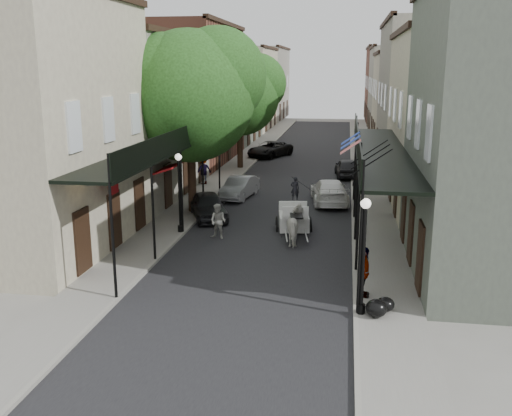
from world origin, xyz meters
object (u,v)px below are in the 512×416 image
at_px(lamppost_left, 180,192).
at_px(horse, 297,226).
at_px(car_left_near, 208,206).
at_px(car_left_mid, 239,187).
at_px(car_right_far, 347,168).
at_px(pedestrian_sidewalk_right, 364,272).
at_px(tree_near, 198,91).
at_px(pedestrian_sidewalk_left, 203,170).
at_px(car_right_near, 329,191).
at_px(lamppost_right_near, 363,255).
at_px(tree_far, 245,92).
at_px(carriage, 294,207).
at_px(car_left_far, 270,149).
at_px(pedestrian_walking, 218,221).
at_px(lamppost_right_far, 356,157).

relative_size(lamppost_left, horse, 1.91).
xyz_separation_m(lamppost_left, car_left_near, (0.61, 3.00, -1.37)).
relative_size(car_left_mid, car_right_far, 0.97).
relative_size(pedestrian_sidewalk_right, car_right_far, 0.43).
height_order(tree_near, car_left_mid, tree_near).
height_order(pedestrian_sidewalk_left, car_right_near, pedestrian_sidewalk_left).
bearing_deg(lamppost_right_near, car_left_near, 124.60).
xyz_separation_m(tree_far, carriage, (5.28, -16.27, -4.77)).
distance_m(pedestrian_sidewalk_right, car_left_far, 31.84).
relative_size(pedestrian_walking, car_left_mid, 0.42).
xyz_separation_m(lamppost_left, car_left_far, (0.97, 24.38, -1.37)).
distance_m(pedestrian_sidewalk_right, car_left_near, 12.31).
xyz_separation_m(pedestrian_walking, pedestrian_sidewalk_left, (-3.61, 11.60, 0.25)).
xyz_separation_m(tree_far, pedestrian_walking, (2.06, -18.59, -5.03)).
bearing_deg(tree_far, lamppost_right_far, -36.51).
height_order(carriage, car_right_far, carriage).
distance_m(car_left_mid, car_right_near, 5.41).
height_order(pedestrian_walking, car_left_near, pedestrian_walking).
xyz_separation_m(tree_far, car_left_near, (0.76, -15.18, -5.16)).
distance_m(carriage, car_left_far, 22.86).
height_order(car_right_near, car_right_far, car_right_near).
relative_size(car_left_mid, car_right_near, 0.81).
xyz_separation_m(pedestrian_walking, car_right_near, (4.79, 7.86, -0.11)).
xyz_separation_m(lamppost_right_near, car_left_far, (-7.23, 32.38, -1.37)).
height_order(lamppost_left, car_left_mid, lamppost_left).
height_order(pedestrian_sidewalk_left, car_left_near, pedestrian_sidewalk_left).
bearing_deg(lamppost_left, carriage, 20.34).
bearing_deg(lamppost_right_far, carriage, -106.87).
height_order(car_left_near, car_right_far, car_right_far).
distance_m(carriage, car_left_mid, 7.21).
bearing_deg(car_left_near, car_left_mid, 59.08).
height_order(car_left_near, car_right_near, car_right_near).
bearing_deg(lamppost_left, tree_near, 91.34).
relative_size(lamppost_right_far, horse, 1.91).
xyz_separation_m(horse, pedestrian_sidewalk_left, (-7.22, 11.82, 0.24)).
xyz_separation_m(pedestrian_sidewalk_left, car_left_near, (2.31, -8.19, -0.38)).
bearing_deg(horse, tree_far, -81.71).
height_order(lamppost_left, car_right_near, lamppost_left).
bearing_deg(tree_near, pedestrian_sidewalk_right, -52.10).
xyz_separation_m(lamppost_right_near, pedestrian_sidewalk_left, (-9.90, 19.19, -0.99)).
bearing_deg(car_right_near, car_right_far, -104.12).
height_order(lamppost_right_far, pedestrian_walking, lamppost_right_far).
relative_size(lamppost_right_far, carriage, 1.35).
relative_size(pedestrian_walking, car_left_near, 0.41).
xyz_separation_m(tree_far, car_left_far, (1.12, 6.20, -5.16)).
bearing_deg(pedestrian_walking, lamppost_right_near, -33.18).
relative_size(lamppost_right_near, car_left_near, 0.93).
distance_m(tree_near, pedestrian_walking, 7.57).
bearing_deg(car_left_mid, lamppost_left, -90.40).
height_order(tree_near, tree_far, tree_near).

